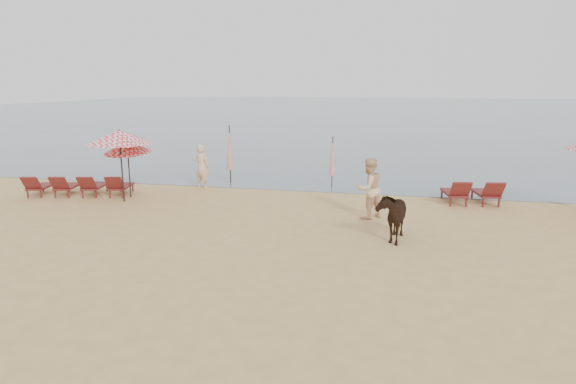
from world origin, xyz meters
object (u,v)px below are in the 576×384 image
lounger_cluster_right (472,192)px  umbrella_open_left_a (119,137)px  beachgoer_right_a (369,188)px  beachgoer_left (202,167)px  umbrella_closed_right (332,156)px  umbrella_closed_left (230,148)px  cow (391,215)px  lounger_cluster_left (79,186)px  umbrella_open_left_b (127,147)px

lounger_cluster_right → umbrella_open_left_a: size_ratio=0.76×
beachgoer_right_a → beachgoer_left: bearing=-68.6°
umbrella_closed_right → beachgoer_right_a: bearing=-69.0°
beachgoer_left → beachgoer_right_a: 7.67m
umbrella_closed_left → umbrella_closed_right: bearing=1.2°
umbrella_closed_right → cow: 7.08m
cow → umbrella_open_left_a: bearing=170.3°
lounger_cluster_right → beachgoer_right_a: (-3.59, -2.68, 0.54)m
lounger_cluster_right → beachgoer_right_a: size_ratio=1.03×
cow → beachgoer_left: beachgoer_left is taller
umbrella_closed_right → umbrella_closed_left: bearing=-178.8°
umbrella_closed_right → beachgoer_right_a: size_ratio=1.09×
lounger_cluster_left → umbrella_closed_right: bearing=9.0°
umbrella_open_left_b → cow: 10.42m
cow → umbrella_closed_left: bearing=141.3°
cow → umbrella_closed_right: bearing=115.1°
umbrella_open_left_b → lounger_cluster_left: bearing=169.8°
umbrella_closed_right → beachgoer_left: bearing=-165.0°
umbrella_open_left_b → umbrella_closed_left: umbrella_closed_left is taller
umbrella_open_left_b → beachgoer_right_a: size_ratio=1.14×
lounger_cluster_left → umbrella_open_left_b: (2.08, 0.22, 1.54)m
umbrella_closed_right → cow: umbrella_closed_right is taller
umbrella_closed_right → beachgoer_left: 5.46m
lounger_cluster_left → umbrella_open_left_a: (2.19, -0.45, 1.99)m
lounger_cluster_right → umbrella_closed_left: (-9.80, 1.77, 1.11)m
lounger_cluster_left → cow: 12.29m
umbrella_open_left_a → beachgoer_left: 3.70m
lounger_cluster_right → beachgoer_left: (-10.59, 0.45, 0.48)m
lounger_cluster_right → umbrella_closed_left: size_ratio=0.81×
lounger_cluster_right → umbrella_open_left_a: 12.94m
umbrella_closed_right → lounger_cluster_left: bearing=-158.7°
umbrella_open_left_a → lounger_cluster_left: bearing=162.1°
umbrella_open_left_b → cow: bearing=-33.8°
umbrella_open_left_a → umbrella_closed_right: bearing=23.6°
cow → beachgoer_left: (-7.75, 5.19, 0.22)m
lounger_cluster_left → beachgoer_right_a: size_ratio=2.03×
lounger_cluster_right → umbrella_closed_right: (-5.33, 1.86, 0.87)m
lounger_cluster_right → umbrella_closed_left: umbrella_closed_left is taller
lounger_cluster_left → umbrella_closed_right: 10.19m
umbrella_closed_right → beachgoer_left: size_ratio=1.16×
lounger_cluster_right → beachgoer_left: size_ratio=1.10×
umbrella_open_left_a → umbrella_open_left_b: 0.82m
umbrella_closed_right → beachgoer_left: (-5.26, -1.41, -0.40)m
lounger_cluster_left → umbrella_closed_left: (4.97, 3.60, 1.14)m
beachgoer_left → beachgoer_right_a: bearing=168.6°
beachgoer_left → umbrella_open_left_b: bearing=57.1°
beachgoer_left → lounger_cluster_right: bearing=-169.7°
cow → beachgoer_right_a: beachgoer_right_a is taller
beachgoer_right_a → cow: bearing=65.4°
beachgoer_left → umbrella_open_left_a: bearing=66.6°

